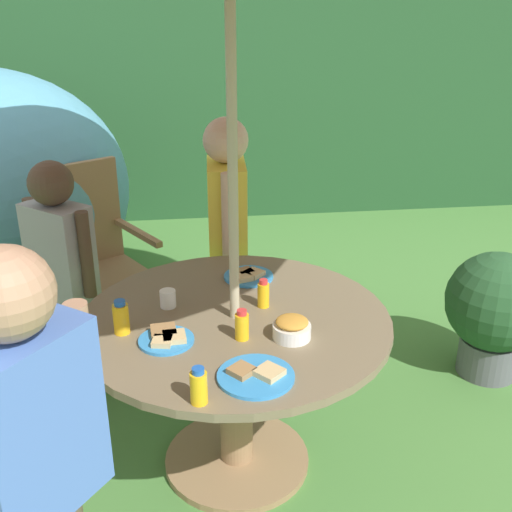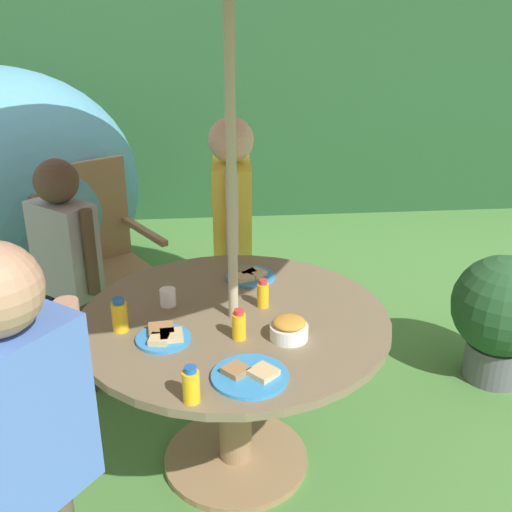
% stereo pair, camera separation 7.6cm
% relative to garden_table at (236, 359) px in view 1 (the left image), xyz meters
% --- Properties ---
extents(ground_plane, '(10.00, 10.00, 0.02)m').
position_rel_garden_table_xyz_m(ground_plane, '(0.00, 0.00, -0.51)').
color(ground_plane, '#477A38').
extents(hedge_backdrop, '(9.00, 0.70, 1.99)m').
position_rel_garden_table_xyz_m(hedge_backdrop, '(0.00, 3.39, 0.49)').
color(hedge_backdrop, '#234C28').
rests_on(hedge_backdrop, ground_plane).
extents(garden_table, '(1.17, 1.17, 0.69)m').
position_rel_garden_table_xyz_m(garden_table, '(0.00, 0.00, 0.00)').
color(garden_table, '#93704C').
rests_on(garden_table, ground_plane).
extents(wooden_chair, '(0.64, 0.65, 1.00)m').
position_rel_garden_table_xyz_m(wooden_chair, '(-0.65, 1.05, 0.04)').
color(wooden_chair, '#93704C').
rests_on(wooden_chair, ground_plane).
extents(potted_plant, '(0.50, 0.50, 0.65)m').
position_rel_garden_table_xyz_m(potted_plant, '(1.33, 0.50, -0.13)').
color(potted_plant, '#595960').
rests_on(potted_plant, ground_plane).
extents(child_in_yellow_shirt, '(0.22, 0.43, 1.27)m').
position_rel_garden_table_xyz_m(child_in_yellow_shirt, '(0.04, 0.84, 0.31)').
color(child_in_yellow_shirt, navy).
rests_on(child_in_yellow_shirt, ground_plane).
extents(child_in_grey_shirt, '(0.33, 0.32, 1.15)m').
position_rel_garden_table_xyz_m(child_in_grey_shirt, '(-0.73, 0.61, 0.23)').
color(child_in_grey_shirt, '#3F3F47').
rests_on(child_in_grey_shirt, ground_plane).
extents(child_in_blue_shirt, '(0.35, 0.38, 1.30)m').
position_rel_garden_table_xyz_m(child_in_blue_shirt, '(-0.57, -0.75, 0.33)').
color(child_in_blue_shirt, brown).
rests_on(child_in_blue_shirt, ground_plane).
extents(snack_bowl, '(0.13, 0.13, 0.08)m').
position_rel_garden_table_xyz_m(snack_bowl, '(0.18, -0.18, 0.22)').
color(snack_bowl, white).
rests_on(snack_bowl, garden_table).
extents(plate_front_edge, '(0.21, 0.21, 0.03)m').
position_rel_garden_table_xyz_m(plate_front_edge, '(0.09, 0.33, 0.20)').
color(plate_front_edge, '#338CD8').
rests_on(plate_front_edge, garden_table).
extents(plate_center_front, '(0.19, 0.19, 0.03)m').
position_rel_garden_table_xyz_m(plate_center_front, '(-0.25, -0.15, 0.20)').
color(plate_center_front, '#338CD8').
rests_on(plate_center_front, garden_table).
extents(plate_back_edge, '(0.25, 0.25, 0.03)m').
position_rel_garden_table_xyz_m(plate_back_edge, '(0.03, -0.40, 0.19)').
color(plate_back_edge, '#338CD8').
rests_on(plate_back_edge, garden_table).
extents(juice_bottle_near_left, '(0.05, 0.05, 0.11)m').
position_rel_garden_table_xyz_m(juice_bottle_near_left, '(0.12, 0.07, 0.24)').
color(juice_bottle_near_left, yellow).
rests_on(juice_bottle_near_left, garden_table).
extents(juice_bottle_near_right, '(0.06, 0.06, 0.13)m').
position_rel_garden_table_xyz_m(juice_bottle_near_right, '(-0.41, -0.07, 0.24)').
color(juice_bottle_near_right, yellow).
rests_on(juice_bottle_near_right, garden_table).
extents(juice_bottle_far_left, '(0.05, 0.05, 0.11)m').
position_rel_garden_table_xyz_m(juice_bottle_far_left, '(0.01, -0.16, 0.24)').
color(juice_bottle_far_left, yellow).
rests_on(juice_bottle_far_left, garden_table).
extents(juice_bottle_far_right, '(0.05, 0.05, 0.12)m').
position_rel_garden_table_xyz_m(juice_bottle_far_right, '(-0.15, -0.51, 0.24)').
color(juice_bottle_far_right, yellow).
rests_on(juice_bottle_far_right, garden_table).
extents(cup_near, '(0.06, 0.06, 0.07)m').
position_rel_garden_table_xyz_m(cup_near, '(-0.25, 0.11, 0.22)').
color(cup_near, white).
rests_on(cup_near, garden_table).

